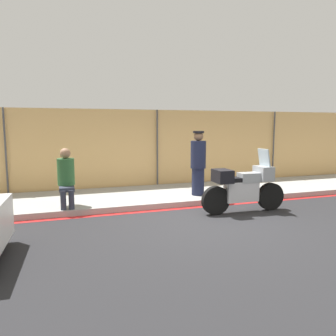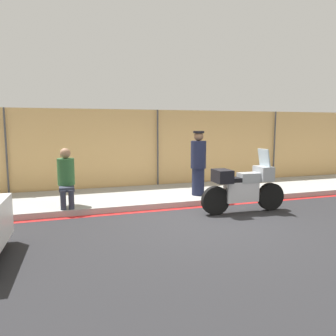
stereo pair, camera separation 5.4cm
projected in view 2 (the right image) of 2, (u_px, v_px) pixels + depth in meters
name	position (u px, v px, depth m)	size (l,w,h in m)	color
ground_plane	(206.00, 220.00, 7.16)	(120.00, 120.00, 0.00)	#262628
sidewalk	(170.00, 194.00, 9.51)	(32.90, 2.55, 0.15)	#9E9E99
curb_paint_stripe	(187.00, 208.00, 8.24)	(32.90, 0.18, 0.01)	red
storefront_fence	(157.00, 150.00, 10.64)	(31.26, 0.17, 2.56)	#E5B26B
motorcycle	(243.00, 187.00, 7.75)	(2.15, 0.52, 1.51)	black
officer_standing	(198.00, 163.00, 8.98)	(0.42, 0.42, 1.77)	#191E38
person_seated_on_curb	(66.00, 174.00, 7.78)	(0.40, 0.71, 1.38)	#2D3342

